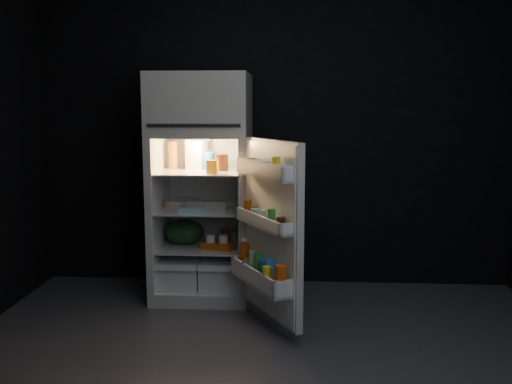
# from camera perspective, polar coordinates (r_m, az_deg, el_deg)

# --- Properties ---
(floor) EXTENTS (4.00, 3.40, 0.00)m
(floor) POSITION_cam_1_polar(r_m,az_deg,el_deg) (3.52, 0.96, -17.25)
(floor) COLOR #49494D
(floor) RESTS_ON ground
(wall_back) EXTENTS (4.00, 0.00, 2.70)m
(wall_back) POSITION_cam_1_polar(r_m,az_deg,el_deg) (4.86, 1.92, 6.49)
(wall_back) COLOR black
(wall_back) RESTS_ON ground
(wall_front) EXTENTS (4.00, 0.00, 2.70)m
(wall_front) POSITION_cam_1_polar(r_m,az_deg,el_deg) (1.48, -1.89, 1.30)
(wall_front) COLOR black
(wall_front) RESTS_ON ground
(refrigerator) EXTENTS (0.76, 0.71, 1.78)m
(refrigerator) POSITION_cam_1_polar(r_m,az_deg,el_deg) (4.57, -5.39, 1.35)
(refrigerator) COLOR silver
(refrigerator) RESTS_ON ground
(fridge_door) EXTENTS (0.52, 0.72, 1.22)m
(fridge_door) POSITION_cam_1_polar(r_m,az_deg,el_deg) (3.87, 1.29, -4.06)
(fridge_door) COLOR silver
(fridge_door) RESTS_ON ground
(milk_jug) EXTENTS (0.17, 0.17, 0.24)m
(milk_jug) POSITION_cam_1_polar(r_m,az_deg,el_deg) (4.60, -5.98, 3.78)
(milk_jug) COLOR white
(milk_jug) RESTS_ON refrigerator
(mayo_jar) EXTENTS (0.14, 0.14, 0.14)m
(mayo_jar) POSITION_cam_1_polar(r_m,az_deg,el_deg) (4.56, -4.63, 3.13)
(mayo_jar) COLOR blue
(mayo_jar) RESTS_ON refrigerator
(jam_jar) EXTENTS (0.13, 0.13, 0.13)m
(jam_jar) POSITION_cam_1_polar(r_m,az_deg,el_deg) (4.48, -3.48, 2.97)
(jam_jar) COLOR black
(jam_jar) RESTS_ON refrigerator
(amber_bottle) EXTENTS (0.09, 0.09, 0.22)m
(amber_bottle) POSITION_cam_1_polar(r_m,az_deg,el_deg) (4.65, -8.29, 3.66)
(amber_bottle) COLOR #BB6C1D
(amber_bottle) RESTS_ON refrigerator
(small_carton) EXTENTS (0.09, 0.07, 0.10)m
(small_carton) POSITION_cam_1_polar(r_m,az_deg,el_deg) (4.31, -4.38, 2.53)
(small_carton) COLOR orange
(small_carton) RESTS_ON refrigerator
(egg_carton) EXTENTS (0.32, 0.14, 0.07)m
(egg_carton) POSITION_cam_1_polar(r_m,az_deg,el_deg) (4.47, -5.01, -1.34)
(egg_carton) COLOR gray
(egg_carton) RESTS_ON refrigerator
(pie) EXTENTS (0.41, 0.41, 0.04)m
(pie) POSITION_cam_1_polar(r_m,az_deg,el_deg) (4.67, -7.27, -1.11)
(pie) COLOR tan
(pie) RESTS_ON refrigerator
(flat_package) EXTENTS (0.21, 0.13, 0.04)m
(flat_package) POSITION_cam_1_polar(r_m,az_deg,el_deg) (4.35, -6.39, -1.84)
(flat_package) COLOR #88C4D3
(flat_package) RESTS_ON refrigerator
(wrapped_pkg) EXTENTS (0.15, 0.13, 0.05)m
(wrapped_pkg) POSITION_cam_1_polar(r_m,az_deg,el_deg) (4.63, -2.29, -1.08)
(wrapped_pkg) COLOR beige
(wrapped_pkg) RESTS_ON refrigerator
(produce_bag) EXTENTS (0.40, 0.37, 0.20)m
(produce_bag) POSITION_cam_1_polar(r_m,az_deg,el_deg) (4.64, -7.15, -3.97)
(produce_bag) COLOR #193815
(produce_bag) RESTS_ON refrigerator
(yogurt_tray) EXTENTS (0.27, 0.21, 0.05)m
(yogurt_tray) POSITION_cam_1_polar(r_m,az_deg,el_deg) (4.47, -3.80, -5.37)
(yogurt_tray) COLOR #BD4E10
(yogurt_tray) RESTS_ON refrigerator
(small_can_red) EXTENTS (0.08, 0.08, 0.09)m
(small_can_red) POSITION_cam_1_polar(r_m,az_deg,el_deg) (4.75, -3.10, -4.28)
(small_can_red) COLOR #BD4E10
(small_can_red) RESTS_ON refrigerator
(small_can_silver) EXTENTS (0.08, 0.08, 0.09)m
(small_can_silver) POSITION_cam_1_polar(r_m,az_deg,el_deg) (4.71, -2.17, -4.38)
(small_can_silver) COLOR silver
(small_can_silver) RESTS_ON refrigerator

